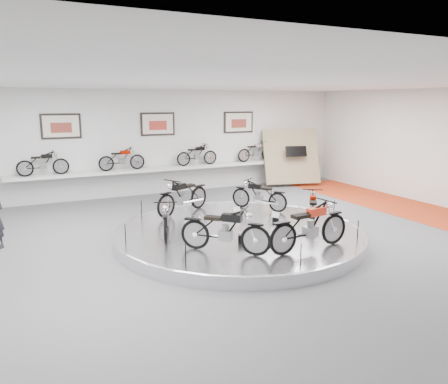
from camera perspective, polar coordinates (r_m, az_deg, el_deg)
name	(u,v)px	position (r m, az deg, el deg)	size (l,w,h in m)	color
floor	(244,243)	(11.20, 2.65, -6.70)	(16.00, 16.00, 0.00)	#545456
ceiling	(246,82)	(10.64, 2.86, 14.20)	(16.00, 16.00, 0.00)	white
wall_back	(158,142)	(17.17, -8.61, 6.44)	(16.00, 16.00, 0.00)	white
orange_carpet_strip	(430,214)	(15.53, 25.28, -2.58)	(2.40, 12.60, 0.01)	#B74B1F
dado_band	(159,179)	(17.34, -8.44, 1.66)	(15.68, 0.04, 1.10)	#BCBCBA
display_platform	(239,234)	(11.41, 1.93, -5.57)	(6.40, 6.40, 0.30)	silver
platform_rim	(239,230)	(11.37, 1.94, -4.99)	(6.40, 6.40, 0.10)	#B2B2BA
shelf	(161,169)	(17.00, -8.20, 3.01)	(11.00, 0.55, 0.10)	silver
poster_left	(61,126)	(16.38, -20.51, 8.05)	(1.35, 0.06, 0.88)	silver
poster_center	(158,124)	(17.08, -8.64, 8.77)	(1.35, 0.06, 0.88)	silver
poster_right	(239,122)	(18.44, 1.92, 9.10)	(1.35, 0.06, 0.88)	silver
display_panel	(291,156)	(18.91, 8.77, 4.62)	(2.40, 0.12, 2.40)	#90815E
shelf_bike_a	(43,165)	(16.18, -22.56, 3.28)	(1.22, 0.42, 0.73)	black
shelf_bike_b	(122,160)	(16.56, -13.20, 4.04)	(1.22, 0.42, 0.73)	#8F1001
shelf_bike_c	(197,156)	(17.46, -3.54, 4.70)	(1.22, 0.42, 0.73)	black
shelf_bike_d	(256,153)	(18.65, 4.18, 5.14)	(1.22, 0.42, 0.73)	#9E9EA3
bike_a	(259,195)	(13.29, 4.60, -0.40)	(1.56, 0.55, 0.92)	black
bike_b	(183,196)	(12.87, -5.38, -0.48)	(1.80, 0.64, 1.06)	black
bike_c	(166,217)	(10.83, -7.54, -3.19)	(1.60, 0.56, 0.94)	#9E9EA3
bike_d	(225,230)	(9.48, 0.10, -4.97)	(1.75, 0.62, 1.03)	black
bike_e	(310,226)	(9.84, 11.13, -4.38)	(1.86, 0.65, 1.09)	red
bike_f	(313,209)	(11.75, 11.49, -2.18)	(1.57, 0.56, 0.93)	#8F1001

